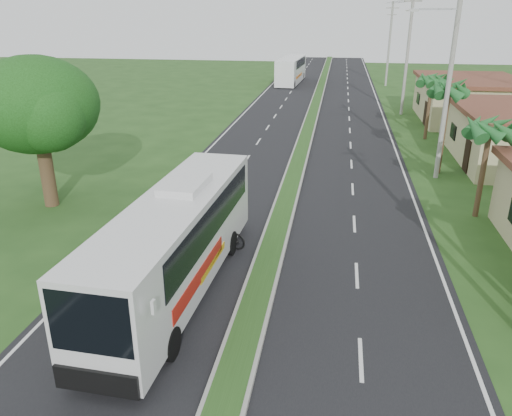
# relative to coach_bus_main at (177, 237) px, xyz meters

# --- Properties ---
(ground) EXTENTS (180.00, 180.00, 0.00)m
(ground) POSITION_rel_coach_bus_main_xyz_m (2.88, -2.98, -2.08)
(ground) COLOR #224519
(ground) RESTS_ON ground
(road_asphalt) EXTENTS (14.00, 160.00, 0.02)m
(road_asphalt) POSITION_rel_coach_bus_main_xyz_m (2.88, 17.02, -2.07)
(road_asphalt) COLOR black
(road_asphalt) RESTS_ON ground
(median_strip) EXTENTS (1.20, 160.00, 0.18)m
(median_strip) POSITION_rel_coach_bus_main_xyz_m (2.88, 17.02, -1.97)
(median_strip) COLOR gray
(median_strip) RESTS_ON ground
(lane_edge_left) EXTENTS (0.12, 160.00, 0.01)m
(lane_edge_left) POSITION_rel_coach_bus_main_xyz_m (-3.82, 17.02, -2.08)
(lane_edge_left) COLOR silver
(lane_edge_left) RESTS_ON ground
(lane_edge_right) EXTENTS (0.12, 160.00, 0.01)m
(lane_edge_right) POSITION_rel_coach_bus_main_xyz_m (9.58, 17.02, -2.08)
(lane_edge_right) COLOR silver
(lane_edge_right) RESTS_ON ground
(shop_far) EXTENTS (8.60, 11.60, 3.82)m
(shop_far) POSITION_rel_coach_bus_main_xyz_m (16.88, 33.02, -0.15)
(shop_far) COLOR tan
(shop_far) RESTS_ON ground
(palm_verge_b) EXTENTS (2.40, 2.40, 5.05)m
(palm_verge_b) POSITION_rel_coach_bus_main_xyz_m (12.28, 9.02, 2.28)
(palm_verge_b) COLOR #473321
(palm_verge_b) RESTS_ON ground
(palm_verge_c) EXTENTS (2.40, 2.40, 5.85)m
(palm_verge_c) POSITION_rel_coach_bus_main_xyz_m (11.68, 16.02, 3.04)
(palm_verge_c) COLOR #473321
(palm_verge_c) RESTS_ON ground
(palm_verge_d) EXTENTS (2.40, 2.40, 5.25)m
(palm_verge_d) POSITION_rel_coach_bus_main_xyz_m (12.18, 25.02, 2.47)
(palm_verge_d) COLOR #473321
(palm_verge_d) RESTS_ON ground
(shade_tree) EXTENTS (6.30, 6.00, 7.54)m
(shade_tree) POSITION_rel_coach_bus_main_xyz_m (-9.23, 7.03, 2.95)
(shade_tree) COLOR #473321
(shade_tree) RESTS_ON ground
(utility_pole_b) EXTENTS (3.20, 0.28, 12.00)m
(utility_pole_b) POSITION_rel_coach_bus_main_xyz_m (11.35, 15.02, 4.18)
(utility_pole_b) COLOR gray
(utility_pole_b) RESTS_ON ground
(utility_pole_c) EXTENTS (1.60, 0.28, 11.00)m
(utility_pole_c) POSITION_rel_coach_bus_main_xyz_m (11.38, 35.02, 3.60)
(utility_pole_c) COLOR gray
(utility_pole_c) RESTS_ON ground
(utility_pole_d) EXTENTS (1.60, 0.28, 10.50)m
(utility_pole_d) POSITION_rel_coach_bus_main_xyz_m (11.38, 55.02, 3.34)
(utility_pole_d) COLOR gray
(utility_pole_d) RESTS_ON ground
(coach_bus_main) EXTENTS (2.98, 11.79, 3.78)m
(coach_bus_main) POSITION_rel_coach_bus_main_xyz_m (0.00, 0.00, 0.00)
(coach_bus_main) COLOR silver
(coach_bus_main) RESTS_ON ground
(coach_bus_far) EXTENTS (3.16, 11.80, 3.40)m
(coach_bus_far) POSITION_rel_coach_bus_main_xyz_m (-1.42, 55.50, -0.15)
(coach_bus_far) COLOR white
(coach_bus_far) RESTS_ON ground
(motorcyclist) EXTENTS (2.02, 1.17, 2.29)m
(motorcyclist) POSITION_rel_coach_bus_main_xyz_m (0.88, 3.62, -1.27)
(motorcyclist) COLOR black
(motorcyclist) RESTS_ON ground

